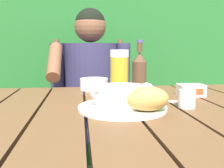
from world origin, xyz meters
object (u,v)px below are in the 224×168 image
object	(u,v)px
diner_bowl	(94,84)
chair_near_diner	(90,118)
beer_glass	(119,73)
water_glass_small	(187,99)
serving_plate	(122,108)
beer_bottle	(139,73)
person_eating	(91,91)
bread_roll	(147,99)
butter_tub	(191,90)
table_knife	(157,101)
soup_bowl	(122,95)

from	to	relation	value
diner_bowl	chair_near_diner	bearing A→B (deg)	90.00
beer_glass	water_glass_small	world-z (taller)	beer_glass
serving_plate	beer_bottle	bearing A→B (deg)	66.02
person_eating	bread_roll	distance (m)	0.84
diner_bowl	beer_bottle	bearing A→B (deg)	-39.68
bread_roll	butter_tub	distance (m)	0.38
serving_plate	table_knife	distance (m)	0.18
beer_bottle	serving_plate	bearing A→B (deg)	-113.98
soup_bowl	butter_tub	distance (m)	0.38
table_knife	water_glass_small	bearing A→B (deg)	-56.18
chair_near_diner	serving_plate	bearing A→B (deg)	-85.76
chair_near_diner	person_eating	bearing A→B (deg)	-90.82
beer_glass	beer_bottle	size ratio (longest dim) A/B	0.83
table_knife	diner_bowl	world-z (taller)	diner_bowl
water_glass_small	diner_bowl	world-z (taller)	water_glass_small
chair_near_diner	beer_bottle	size ratio (longest dim) A/B	4.43
chair_near_diner	beer_bottle	bearing A→B (deg)	-75.07
table_knife	soup_bowl	bearing A→B (deg)	-145.76
beer_glass	water_glass_small	size ratio (longest dim) A/B	3.14
bread_roll	table_knife	size ratio (longest dim) A/B	0.82
person_eating	chair_near_diner	bearing A→B (deg)	89.18
chair_near_diner	soup_bowl	bearing A→B (deg)	-85.76
beer_glass	beer_bottle	xyz separation A→B (m)	(0.09, 0.04, -0.00)
butter_tub	water_glass_small	bearing A→B (deg)	-116.70
person_eating	butter_tub	bearing A→B (deg)	-54.00
butter_tub	diner_bowl	world-z (taller)	diner_bowl
bread_roll	beer_glass	distance (m)	0.29
chair_near_diner	beer_glass	size ratio (longest dim) A/B	5.37
soup_bowl	diner_bowl	xyz separation A→B (m)	(-0.07, 0.41, -0.02)
soup_bowl	diner_bowl	size ratio (longest dim) A/B	1.59
soup_bowl	table_knife	world-z (taller)	soup_bowl
serving_plate	water_glass_small	distance (m)	0.22
beer_glass	diner_bowl	size ratio (longest dim) A/B	1.45
serving_plate	chair_near_diner	bearing A→B (deg)	94.24
table_knife	diner_bowl	size ratio (longest dim) A/B	1.28
chair_near_diner	beer_bottle	distance (m)	0.81
chair_near_diner	bread_roll	world-z (taller)	chair_near_diner
beer_bottle	soup_bowl	bearing A→B (deg)	-113.98
butter_tub	table_knife	distance (m)	0.20
serving_plate	butter_tub	bearing A→B (deg)	32.11
beer_glass	table_knife	size ratio (longest dim) A/B	1.14
serving_plate	table_knife	world-z (taller)	serving_plate
butter_tub	person_eating	bearing A→B (deg)	126.00
beer_glass	serving_plate	bearing A→B (deg)	-95.89
butter_tub	diner_bowl	size ratio (longest dim) A/B	0.78
butter_tub	beer_glass	bearing A→B (deg)	177.66
bread_roll	chair_near_diner	bearing A→B (deg)	97.44
chair_near_diner	beer_glass	xyz separation A→B (m)	(0.09, -0.73, 0.38)
person_eating	diner_bowl	size ratio (longest dim) A/B	9.11
chair_near_diner	serving_plate	size ratio (longest dim) A/B	3.57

